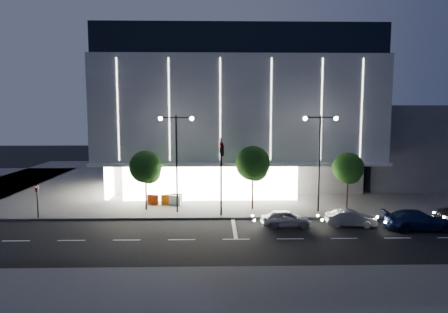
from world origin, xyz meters
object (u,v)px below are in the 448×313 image
street_lamp_east (320,149)px  tree_left (146,169)px  ped_signal_far (37,198)px  barrier_b (177,198)px  barrier_d (175,200)px  tree_right (348,170)px  street_lamp_west (177,149)px  barrier_a (153,200)px  car_third (418,220)px  traffic_mast (221,163)px  car_second (351,218)px  barrier_c (167,199)px  tree_mid (253,165)px  car_lead (286,218)px

street_lamp_east → tree_left: 16.12m
ped_signal_far → barrier_b: 12.75m
barrier_d → street_lamp_east: bearing=0.2°
tree_right → street_lamp_west: bearing=-176.4°
tree_right → barrier_a: bearing=174.0°
street_lamp_west → barrier_a: street_lamp_west is taller
car_third → traffic_mast: bearing=81.4°
street_lamp_west → ped_signal_far: (-12.00, -1.50, -4.07)m
car_second → barrier_c: size_ratio=3.64×
street_lamp_east → barrier_d: bearing=169.1°
street_lamp_west → car_second: size_ratio=2.25×
tree_mid → barrier_d: 8.50m
barrier_d → barrier_c: bearing=163.5°
street_lamp_west → car_lead: street_lamp_west is taller
tree_left → barrier_b: (2.58, 2.61, -3.38)m
tree_right → barrier_b: tree_right is taller
traffic_mast → tree_left: bearing=152.2°
ped_signal_far → barrier_a: size_ratio=2.73×
street_lamp_west → barrier_d: size_ratio=8.18×
barrier_c → ped_signal_far: bearing=-173.7°
car_lead → car_second: car_lead is taller
street_lamp_west → tree_left: (-2.97, 1.02, -1.92)m
street_lamp_east → tree_left: street_lamp_east is taller
tree_left → barrier_a: (0.29, 1.97, -3.38)m
barrier_a → barrier_d: size_ratio=1.00×
car_lead → traffic_mast: bearing=67.2°
tree_left → barrier_a: bearing=81.6°
traffic_mast → tree_right: bearing=17.0°
ped_signal_far → traffic_mast: bearing=-4.1°
car_third → barrier_d: car_third is taller
barrier_c → tree_mid: bearing=-30.4°
ped_signal_far → barrier_a: bearing=25.7°
barrier_a → barrier_d: bearing=-1.2°
tree_left → barrier_a: tree_left is taller
car_second → barrier_a: size_ratio=3.64×
car_lead → barrier_a: bearing=53.6°
tree_left → street_lamp_west: bearing=-18.9°
barrier_d → car_second: bearing=-13.7°
tree_mid → car_lead: (2.17, -5.39, -3.65)m
tree_mid → tree_right: tree_mid is taller
tree_right → tree_mid: bearing=180.0°
tree_right → barrier_b: bearing=171.0°
car_lead → barrier_b: size_ratio=3.66×
traffic_mast → ped_signal_far: bearing=175.9°
barrier_a → street_lamp_west: bearing=-39.0°
car_second → barrier_a: 18.72m
tree_left → ped_signal_far: bearing=-164.4°
tree_mid → barrier_a: 10.57m
street_lamp_west → car_third: (19.55, -5.41, -5.19)m
tree_right → barrier_d: (-16.50, 1.57, -3.23)m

